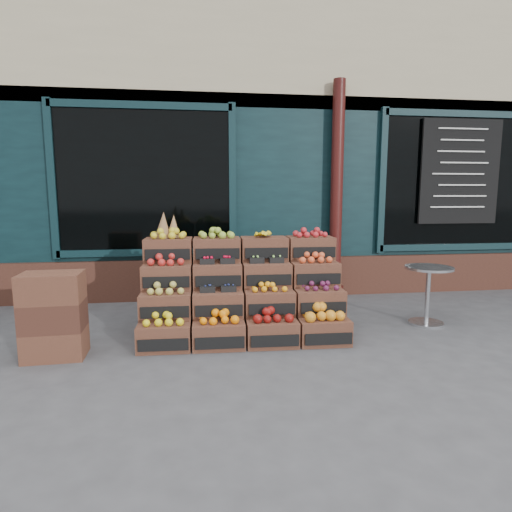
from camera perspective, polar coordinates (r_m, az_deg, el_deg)
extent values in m
plane|color=#444446|center=(4.54, 3.78, -11.92)|extent=(60.00, 60.00, 0.00)
cube|color=black|center=(9.45, -2.57, 13.40)|extent=(12.00, 6.00, 4.80)
cube|color=#C1B28C|center=(6.88, -0.15, 27.27)|extent=(12.00, 0.18, 2.00)
cube|color=black|center=(6.48, -0.11, 7.73)|extent=(12.00, 0.12, 3.00)
cube|color=#41231A|center=(6.54, -0.02, -2.86)|extent=(12.00, 0.18, 0.60)
cube|color=black|center=(6.40, -14.59, 9.69)|extent=(2.40, 0.06, 2.00)
cube|color=black|center=(7.54, 25.15, 8.94)|extent=(2.40, 0.06, 2.00)
cylinder|color=#3B100D|center=(6.56, 10.70, 8.47)|extent=(0.18, 0.18, 3.20)
cube|color=black|center=(7.48, 25.56, 10.08)|extent=(1.30, 0.04, 1.60)
cube|color=#563021|center=(4.53, -12.10, -10.38)|extent=(0.54, 0.38, 0.27)
cube|color=black|center=(4.35, -12.36, -11.54)|extent=(0.49, 0.03, 0.12)
cube|color=yellow|center=(4.48, -12.17, -8.25)|extent=(0.43, 0.29, 0.09)
cube|color=#563021|center=(4.50, -4.98, -10.33)|extent=(0.54, 0.38, 0.27)
cube|color=black|center=(4.33, -4.92, -11.50)|extent=(0.49, 0.03, 0.12)
cube|color=orange|center=(4.45, -5.01, -8.13)|extent=(0.43, 0.29, 0.09)
cube|color=#563021|center=(4.54, 2.11, -10.12)|extent=(0.54, 0.38, 0.27)
cube|color=black|center=(4.37, 2.48, -11.27)|extent=(0.49, 0.03, 0.12)
cube|color=maroon|center=(4.49, 2.12, -7.90)|extent=(0.43, 0.29, 0.10)
cube|color=#563021|center=(4.65, 8.96, -9.78)|extent=(0.54, 0.38, 0.27)
cube|color=black|center=(4.48, 9.61, -10.87)|extent=(0.49, 0.03, 0.12)
cube|color=orange|center=(4.59, 9.02, -7.47)|extent=(0.43, 0.29, 0.12)
cube|color=#563021|center=(4.67, -11.91, -6.40)|extent=(0.54, 0.38, 0.27)
cube|color=black|center=(4.49, -12.15, -7.36)|extent=(0.49, 0.03, 0.12)
cube|color=#ABA045|center=(4.62, -11.98, -4.27)|extent=(0.43, 0.29, 0.09)
cube|color=#563021|center=(4.64, -5.07, -6.33)|extent=(0.54, 0.38, 0.27)
cube|color=black|center=(4.46, -5.02, -7.30)|extent=(0.49, 0.03, 0.12)
cube|color=navy|center=(4.61, -5.10, -4.54)|extent=(0.43, 0.29, 0.03)
cube|color=#563021|center=(4.68, 1.74, -6.17)|extent=(0.54, 0.38, 0.27)
cube|color=black|center=(4.50, 2.08, -7.12)|extent=(0.49, 0.03, 0.12)
cube|color=orange|center=(4.64, 1.75, -4.15)|extent=(0.43, 0.29, 0.07)
cube|color=#563021|center=(4.79, 8.34, -5.93)|extent=(0.54, 0.38, 0.27)
cube|color=black|center=(4.61, 8.94, -6.85)|extent=(0.49, 0.03, 0.12)
cube|color=#58193B|center=(4.75, 8.38, -3.98)|extent=(0.43, 0.29, 0.07)
cube|color=#563021|center=(4.83, -11.74, -2.66)|extent=(0.54, 0.38, 0.27)
cube|color=black|center=(4.64, -11.96, -3.45)|extent=(0.49, 0.03, 0.12)
cube|color=#B0241F|center=(4.80, -11.80, -0.58)|extent=(0.43, 0.29, 0.09)
cube|color=#563021|center=(4.80, -5.16, -2.58)|extent=(0.54, 0.38, 0.27)
cube|color=black|center=(4.61, -5.12, -3.36)|extent=(0.49, 0.03, 0.12)
cube|color=red|center=(4.78, -5.19, -0.80)|extent=(0.43, 0.29, 0.04)
cube|color=#563021|center=(4.84, 1.39, -2.46)|extent=(0.54, 0.38, 0.27)
cube|color=black|center=(4.66, 1.70, -3.23)|extent=(0.49, 0.03, 0.12)
cube|color=#8FCA58|center=(4.82, 1.40, -0.72)|extent=(0.43, 0.29, 0.03)
cube|color=#563021|center=(4.94, 7.76, -2.31)|extent=(0.54, 0.38, 0.27)
cube|color=black|center=(4.76, 8.31, -3.06)|extent=(0.49, 0.03, 0.12)
cube|color=#D64F28|center=(4.91, 7.80, -0.29)|extent=(0.43, 0.29, 0.09)
cube|color=#563021|center=(5.00, -11.58, 0.82)|extent=(0.54, 0.38, 0.27)
cube|color=black|center=(4.81, -11.79, 0.20)|extent=(0.49, 0.03, 0.12)
cube|color=gold|center=(4.99, -11.64, 2.84)|extent=(0.43, 0.29, 0.09)
cube|color=#563021|center=(4.98, -5.24, 0.92)|extent=(0.54, 0.38, 0.27)
cube|color=black|center=(4.79, -5.21, 0.30)|extent=(0.49, 0.03, 0.12)
cube|color=#8DAA34|center=(4.96, -5.27, 2.96)|extent=(0.43, 0.29, 0.09)
cube|color=#563021|center=(5.02, 1.07, 1.01)|extent=(0.54, 0.38, 0.27)
cube|color=black|center=(4.83, 1.36, 0.40)|extent=(0.49, 0.03, 0.12)
cube|color=gold|center=(5.00, 1.08, 2.98)|extent=(0.43, 0.29, 0.08)
cube|color=#563021|center=(5.12, 7.22, 1.08)|extent=(0.54, 0.38, 0.27)
cube|color=black|center=(4.93, 7.73, 0.49)|extent=(0.49, 0.03, 0.12)
cube|color=#B42228|center=(5.10, 7.26, 3.00)|extent=(0.43, 0.29, 0.08)
cube|color=#41231A|center=(4.73, -1.64, -9.38)|extent=(2.20, 0.44, 0.27)
cube|color=#41231A|center=(4.90, -1.85, -7.10)|extent=(2.20, 0.44, 0.53)
cube|color=#41231A|center=(5.09, -2.04, -4.98)|extent=(2.20, 0.44, 0.80)
cone|color=olive|center=(4.98, -12.26, 4.07)|extent=(0.18, 0.18, 0.31)
cone|color=olive|center=(5.01, -10.94, 3.90)|extent=(0.16, 0.16, 0.27)
cube|color=#563021|center=(4.63, -25.15, -10.50)|extent=(0.57, 0.41, 0.28)
cube|color=#41231A|center=(4.56, -25.37, -7.20)|extent=(0.57, 0.41, 0.28)
cube|color=#563021|center=(4.49, -25.59, -3.80)|extent=(0.57, 0.41, 0.28)
cylinder|color=silver|center=(5.64, 21.70, -8.29)|extent=(0.41, 0.41, 0.03)
cylinder|color=silver|center=(5.56, 21.89, -5.00)|extent=(0.06, 0.06, 0.67)
cylinder|color=silver|center=(5.49, 22.09, -1.47)|extent=(0.56, 0.56, 0.03)
imported|color=#1E6A2C|center=(6.90, -17.35, 2.20)|extent=(0.73, 0.58, 1.75)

